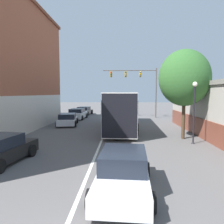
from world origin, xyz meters
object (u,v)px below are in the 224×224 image
object	(u,v)px
bus	(122,108)
hatchback_foreground	(123,172)
parked_car_left_distant	(84,111)
parked_car_left_mid	(0,150)
street_lamp	(194,106)
parked_car_left_near	(68,119)
parked_car_left_far	(77,114)
street_tree_near	(185,78)
traffic_signal_gantry	(139,81)

from	to	relation	value
bus	hatchback_foreground	bearing A→B (deg)	-178.33
bus	parked_car_left_distant	world-z (taller)	bus
hatchback_foreground	bus	bearing A→B (deg)	3.35
parked_car_left_mid	parked_car_left_distant	bearing A→B (deg)	7.45
street_lamp	bus	bearing A→B (deg)	126.64
hatchback_foreground	street_lamp	bearing A→B (deg)	-30.12
parked_car_left_mid	hatchback_foreground	bearing A→B (deg)	-106.73
parked_car_left_near	street_lamp	distance (m)	13.49
bus	parked_car_left_far	distance (m)	9.58
parked_car_left_mid	street_lamp	size ratio (longest dim) A/B	1.05
bus	parked_car_left_mid	distance (m)	12.60
street_lamp	parked_car_left_distant	bearing A→B (deg)	118.78
parked_car_left_near	street_tree_near	bearing A→B (deg)	-130.14
parked_car_left_distant	street_lamp	bearing A→B (deg)	-145.13
parked_car_left_far	parked_car_left_distant	xyz separation A→B (m)	(-0.04, 5.54, -0.05)
parked_car_left_near	traffic_signal_gantry	distance (m)	11.94
parked_car_left_mid	street_tree_near	world-z (taller)	street_tree_near
street_tree_near	street_lamp	bearing A→B (deg)	-81.58
parked_car_left_near	parked_car_left_far	size ratio (longest dim) A/B	0.98
bus	parked_car_left_mid	xyz separation A→B (m)	(-5.91, -11.05, -1.28)
parked_car_left_mid	street_lamp	bearing A→B (deg)	-59.30
parked_car_left_mid	street_tree_near	distance (m)	12.77
street_tree_near	hatchback_foreground	bearing A→B (deg)	-117.24
parked_car_left_near	parked_car_left_far	world-z (taller)	parked_car_left_far
bus	traffic_signal_gantry	xyz separation A→B (m)	(2.38, 9.22, 3.11)
parked_car_left_mid	parked_car_left_distant	xyz separation A→B (m)	(0.02, 24.07, -0.04)
parked_car_left_mid	street_lamp	distance (m)	11.81
parked_car_left_near	parked_car_left_mid	bearing A→B (deg)	171.67
bus	hatchback_foreground	xyz separation A→B (m)	(0.01, -13.72, -1.30)
street_tree_near	parked_car_left_far	bearing A→B (deg)	130.19
parked_car_left_far	street_tree_near	xyz separation A→B (m)	(10.43, -12.34, 3.85)
hatchback_foreground	street_tree_near	size ratio (longest dim) A/B	0.67
parked_car_left_mid	street_lamp	xyz separation A→B (m)	(10.72, 4.60, 1.86)
hatchback_foreground	parked_car_left_mid	xyz separation A→B (m)	(-5.93, 2.67, 0.01)
parked_car_left_distant	hatchback_foreground	bearing A→B (deg)	-161.45
hatchback_foreground	street_tree_near	distance (m)	10.68
hatchback_foreground	traffic_signal_gantry	world-z (taller)	traffic_signal_gantry
parked_car_left_distant	parked_car_left_near	bearing A→B (deg)	-173.26
hatchback_foreground	traffic_signal_gantry	distance (m)	23.48
traffic_signal_gantry	street_lamp	xyz separation A→B (m)	(2.42, -15.68, -2.53)
street_lamp	parked_car_left_far	bearing A→B (deg)	127.43
bus	parked_car_left_far	xyz separation A→B (m)	(-5.86, 7.47, -1.27)
parked_car_left_mid	bus	bearing A→B (deg)	-20.65
bus	traffic_signal_gantry	bearing A→B (deg)	-12.85
parked_car_left_mid	traffic_signal_gantry	distance (m)	22.34
parked_car_left_far	parked_car_left_distant	bearing A→B (deg)	2.35
parked_car_left_mid	traffic_signal_gantry	size ratio (longest dim) A/B	0.59
hatchback_foreground	parked_car_left_distant	world-z (taller)	hatchback_foreground
parked_car_left_mid	traffic_signal_gantry	world-z (taller)	traffic_signal_gantry
parked_car_left_near	parked_car_left_mid	world-z (taller)	parked_car_left_mid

